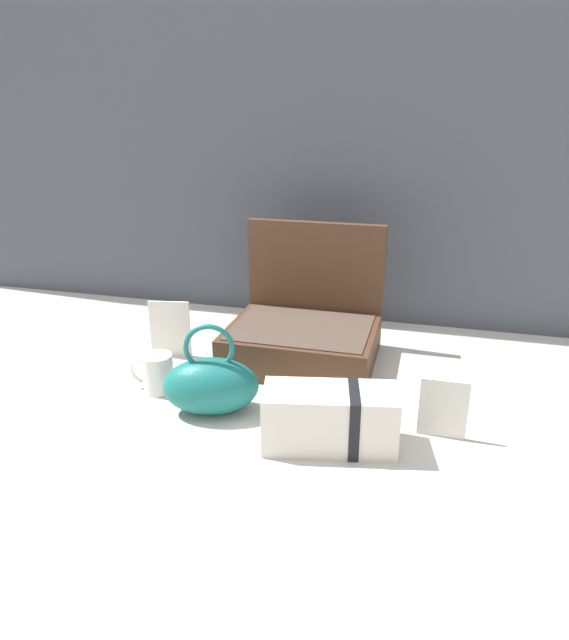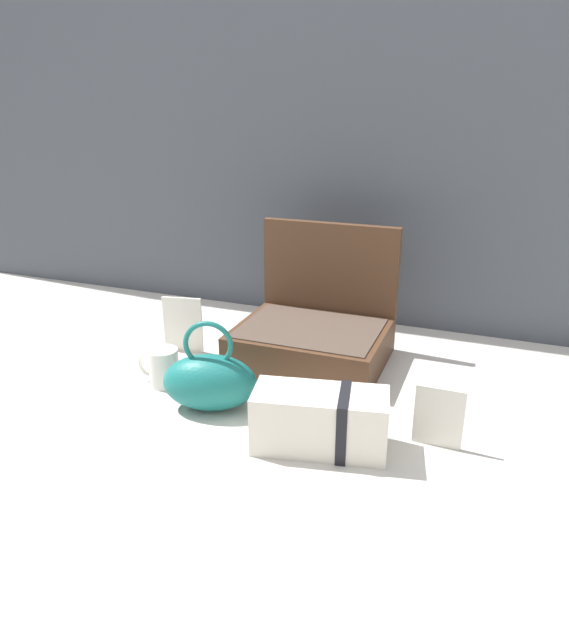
# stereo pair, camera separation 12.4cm
# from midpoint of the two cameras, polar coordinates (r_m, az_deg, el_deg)

# --- Properties ---
(ground_plane) EXTENTS (6.00, 6.00, 0.00)m
(ground_plane) POSITION_cam_midpoint_polar(r_m,az_deg,el_deg) (1.33, 3.46, -7.80)
(ground_plane) COLOR beige
(back_wall) EXTENTS (3.20, 0.06, 1.40)m
(back_wall) POSITION_cam_midpoint_polar(r_m,az_deg,el_deg) (1.73, 10.39, 22.59)
(back_wall) COLOR #474C54
(back_wall) RESTS_ON ground_plane
(open_suitcase) EXTENTS (0.38, 0.31, 0.34)m
(open_suitcase) POSITION_cam_midpoint_polar(r_m,az_deg,el_deg) (1.51, 5.33, -1.19)
(open_suitcase) COLOR #4C301E
(open_suitcase) RESTS_ON ground_plane
(teal_pouch_handbag) EXTENTS (0.23, 0.18, 0.21)m
(teal_pouch_handbag) POSITION_cam_midpoint_polar(r_m,az_deg,el_deg) (1.27, -4.63, -6.10)
(teal_pouch_handbag) COLOR #196B66
(teal_pouch_handbag) RESTS_ON ground_plane
(cream_toiletry_bag) EXTENTS (0.28, 0.16, 0.12)m
(cream_toiletry_bag) POSITION_cam_midpoint_polar(r_m,az_deg,el_deg) (1.14, 6.86, -9.94)
(cream_toiletry_bag) COLOR silver
(cream_toiletry_bag) RESTS_ON ground_plane
(coffee_mug) EXTENTS (0.11, 0.07, 0.09)m
(coffee_mug) POSITION_cam_midpoint_polar(r_m,az_deg,el_deg) (1.39, -9.50, -4.69)
(coffee_mug) COLOR silver
(coffee_mug) RESTS_ON ground_plane
(info_card_left) EXTENTS (0.10, 0.01, 0.13)m
(info_card_left) POSITION_cam_midpoint_polar(r_m,az_deg,el_deg) (1.19, 17.97, -9.24)
(info_card_left) COLOR silver
(info_card_left) RESTS_ON ground_plane
(poster_card_right) EXTENTS (0.11, 0.03, 0.15)m
(poster_card_right) POSITION_cam_midpoint_polar(r_m,az_deg,el_deg) (1.56, -7.82, -0.50)
(poster_card_right) COLOR white
(poster_card_right) RESTS_ON ground_plane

